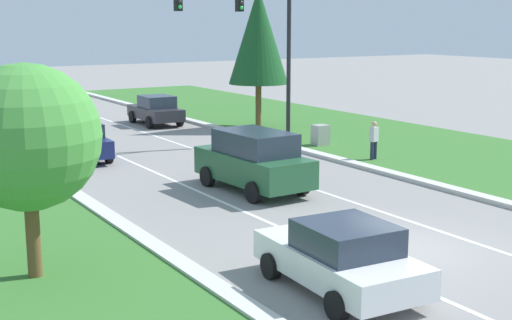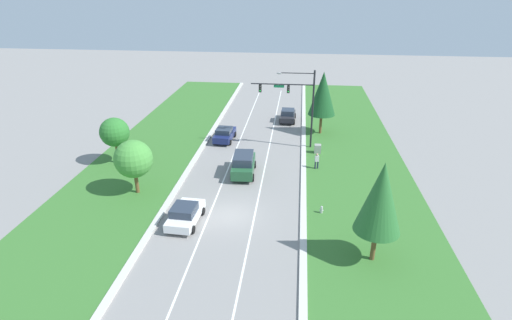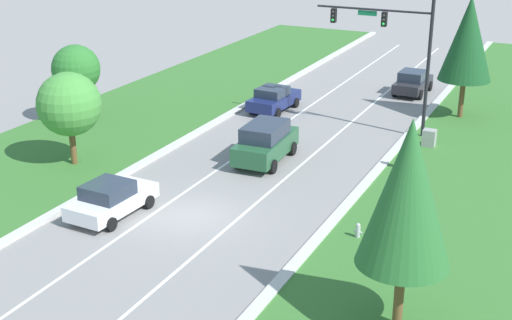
# 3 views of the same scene
# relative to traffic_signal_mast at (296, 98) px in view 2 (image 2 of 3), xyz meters

# --- Properties ---
(ground_plane) EXTENTS (160.00, 160.00, 0.00)m
(ground_plane) POSITION_rel_traffic_signal_mast_xyz_m (-4.58, -15.02, -5.66)
(ground_plane) COLOR gray
(curb_strip_right) EXTENTS (0.50, 90.00, 0.15)m
(curb_strip_right) POSITION_rel_traffic_signal_mast_xyz_m (1.07, -15.02, -5.59)
(curb_strip_right) COLOR beige
(curb_strip_right) RESTS_ON ground_plane
(curb_strip_left) EXTENTS (0.50, 90.00, 0.15)m
(curb_strip_left) POSITION_rel_traffic_signal_mast_xyz_m (-10.23, -15.02, -5.59)
(curb_strip_left) COLOR beige
(curb_strip_left) RESTS_ON ground_plane
(grass_verge_right) EXTENTS (10.00, 90.00, 0.08)m
(grass_verge_right) POSITION_rel_traffic_signal_mast_xyz_m (6.32, -15.02, -5.62)
(grass_verge_right) COLOR #38702D
(grass_verge_right) RESTS_ON ground_plane
(grass_verge_left) EXTENTS (10.00, 90.00, 0.08)m
(grass_verge_left) POSITION_rel_traffic_signal_mast_xyz_m (-15.48, -15.02, -5.62)
(grass_verge_left) COLOR #38702D
(grass_verge_left) RESTS_ON ground_plane
(lane_stripe_inner_left) EXTENTS (0.14, 81.00, 0.01)m
(lane_stripe_inner_left) POSITION_rel_traffic_signal_mast_xyz_m (-6.38, -15.02, -5.66)
(lane_stripe_inner_left) COLOR white
(lane_stripe_inner_left) RESTS_ON ground_plane
(lane_stripe_inner_right) EXTENTS (0.14, 81.00, 0.01)m
(lane_stripe_inner_right) POSITION_rel_traffic_signal_mast_xyz_m (-2.78, -15.02, -5.66)
(lane_stripe_inner_right) COLOR white
(lane_stripe_inner_right) RESTS_ON ground_plane
(traffic_signal_mast) EXTENTS (6.78, 0.41, 8.64)m
(traffic_signal_mast) POSITION_rel_traffic_signal_mast_xyz_m (0.00, 0.00, 0.00)
(traffic_signal_mast) COLOR black
(traffic_signal_mast) RESTS_ON ground_plane
(navy_sedan) EXTENTS (2.24, 4.35, 1.59)m
(navy_sedan) POSITION_rel_traffic_signal_mast_xyz_m (-8.12, 1.11, -4.86)
(navy_sedan) COLOR navy
(navy_sedan) RESTS_ON ground_plane
(charcoal_sedan) EXTENTS (2.11, 4.27, 1.66)m
(charcoal_sedan) POSITION_rel_traffic_signal_mast_xyz_m (-1.07, 9.09, -4.83)
(charcoal_sedan) COLOR #28282D
(charcoal_sedan) RESTS_ON ground_plane
(forest_suv) EXTENTS (2.37, 4.80, 2.09)m
(forest_suv) POSITION_rel_traffic_signal_mast_xyz_m (-4.69, -7.50, -4.59)
(forest_suv) COLOR #235633
(forest_suv) RESTS_ON ground_plane
(white_sedan) EXTENTS (2.32, 4.31, 1.56)m
(white_sedan) POSITION_rel_traffic_signal_mast_xyz_m (-7.93, -16.45, -4.89)
(white_sedan) COLOR white
(white_sedan) RESTS_ON ground_plane
(utility_cabinet) EXTENTS (0.70, 0.60, 1.02)m
(utility_cabinet) POSITION_rel_traffic_signal_mast_xyz_m (2.55, -1.60, -5.15)
(utility_cabinet) COLOR #9E9E99
(utility_cabinet) RESTS_ON ground_plane
(pedestrian) EXTENTS (0.43, 0.32, 1.69)m
(pedestrian) POSITION_rel_traffic_signal_mast_xyz_m (2.32, -5.62, -4.73)
(pedestrian) COLOR #232842
(pedestrian) RESTS_ON ground_plane
(fire_hydrant) EXTENTS (0.34, 0.20, 0.70)m
(fire_hydrant) POSITION_rel_traffic_signal_mast_xyz_m (2.49, -13.98, -5.32)
(fire_hydrant) COLOR #B7B7BC
(fire_hydrant) RESTS_ON ground_plane
(conifer_near_right_tree) EXTENTS (3.20, 3.20, 7.58)m
(conifer_near_right_tree) POSITION_rel_traffic_signal_mast_xyz_m (3.05, 4.73, -0.67)
(conifer_near_right_tree) COLOR brown
(conifer_near_right_tree) RESTS_ON ground_plane
(oak_near_left_tree) EXTENTS (3.26, 3.26, 4.90)m
(oak_near_left_tree) POSITION_rel_traffic_signal_mast_xyz_m (-13.40, -12.27, -2.41)
(oak_near_left_tree) COLOR brown
(oak_near_left_tree) RESTS_ON ground_plane
(conifer_far_right_tree) EXTENTS (2.98, 2.98, 7.14)m
(conifer_far_right_tree) POSITION_rel_traffic_signal_mast_xyz_m (5.61, -19.48, -0.93)
(conifer_far_right_tree) COLOR brown
(conifer_far_right_tree) RESTS_ON ground_plane
(oak_far_left_tree) EXTENTS (2.90, 2.90, 4.84)m
(oak_far_left_tree) POSITION_rel_traffic_signal_mast_xyz_m (-17.69, -6.43, -2.30)
(oak_far_left_tree) COLOR brown
(oak_far_left_tree) RESTS_ON ground_plane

